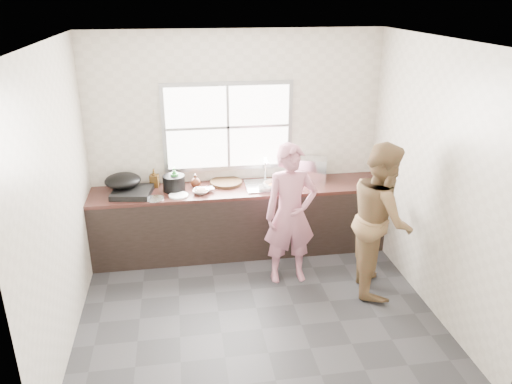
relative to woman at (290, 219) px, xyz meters
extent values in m
cube|color=#2C2C2F|center=(-0.47, -0.53, -0.76)|extent=(3.60, 3.20, 0.01)
cube|color=silver|center=(-0.47, -0.53, 1.95)|extent=(3.60, 3.20, 0.01)
cube|color=beige|center=(-0.47, 1.07, 0.60)|extent=(3.60, 0.01, 2.70)
cube|color=beige|center=(-2.27, -0.53, 0.60)|extent=(0.01, 3.20, 2.70)
cube|color=silver|center=(1.34, -0.53, 0.60)|extent=(0.01, 3.20, 2.70)
cube|color=beige|center=(-0.47, -2.14, 0.60)|extent=(3.60, 0.01, 2.70)
cube|color=black|center=(-0.47, 0.76, -0.34)|extent=(3.60, 0.62, 0.82)
cube|color=#331915|center=(-0.47, 0.76, 0.09)|extent=(3.60, 0.64, 0.04)
cube|color=silver|center=(-0.12, 0.76, 0.11)|extent=(0.55, 0.45, 0.02)
cylinder|color=silver|center=(-0.12, 0.96, 0.26)|extent=(0.02, 0.02, 0.30)
cube|color=#9EA0A5|center=(-0.57, 1.06, 0.80)|extent=(1.60, 0.05, 1.10)
cube|color=white|center=(-0.57, 1.03, 0.80)|extent=(1.50, 0.01, 1.00)
imported|color=#BB7084|center=(0.00, 0.00, 0.00)|extent=(0.56, 0.37, 1.50)
imported|color=brown|center=(0.92, -0.32, 0.09)|extent=(0.80, 0.93, 1.68)
cylinder|color=#2E2012|center=(-0.62, 0.91, 0.13)|extent=(0.50, 0.50, 0.04)
cube|color=#AEAFB5|center=(-0.90, 0.68, 0.15)|extent=(0.24, 0.14, 0.01)
imported|color=silver|center=(-0.94, 0.65, 0.13)|extent=(0.25, 0.25, 0.05)
imported|color=white|center=(-0.06, 0.66, 0.14)|extent=(0.23, 0.23, 0.06)
imported|color=silver|center=(-0.17, 0.62, 0.14)|extent=(0.22, 0.22, 0.07)
cylinder|color=black|center=(-1.26, 0.79, 0.20)|extent=(0.27, 0.27, 0.19)
cylinder|color=white|center=(-1.21, 0.60, 0.12)|extent=(0.29, 0.29, 0.02)
imported|color=#297E30|center=(-1.25, 0.79, 0.26)|extent=(0.14, 0.14, 0.30)
imported|color=#432C10|center=(-1.49, 0.95, 0.21)|extent=(0.11, 0.11, 0.21)
imported|color=#3E1C0F|center=(-1.00, 0.87, 0.18)|extent=(0.13, 0.13, 0.15)
cylinder|color=silver|center=(-1.24, 0.72, 0.16)|extent=(0.08, 0.08, 0.10)
cube|color=black|center=(-1.75, 0.72, 0.14)|extent=(0.50, 0.50, 0.07)
ellipsoid|color=black|center=(-1.86, 0.85, 0.25)|extent=(0.47, 0.47, 0.16)
cube|color=silver|center=(0.48, 0.92, 0.25)|extent=(0.44, 0.37, 0.28)
cylinder|color=silver|center=(-1.49, 0.55, 0.11)|extent=(0.29, 0.29, 0.01)
cylinder|color=silver|center=(-1.67, 0.84, 0.11)|extent=(0.33, 0.33, 0.01)
camera|label=1|loc=(-1.16, -4.88, 2.34)|focal=35.00mm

